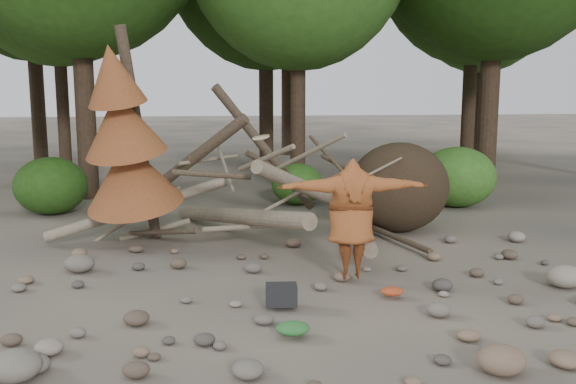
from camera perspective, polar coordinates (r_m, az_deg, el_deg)
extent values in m
plane|color=#514C44|center=(9.86, 2.12, -9.47)|extent=(120.00, 120.00, 0.00)
ellipsoid|color=#332619|center=(14.28, 9.85, 0.42)|extent=(2.20, 1.87, 1.98)
cylinder|color=gray|center=(13.19, -4.63, -2.15)|extent=(2.61, 5.11, 1.08)
cylinder|color=gray|center=(13.79, 2.77, -0.14)|extent=(3.18, 3.71, 1.90)
cylinder|color=brown|center=(13.95, -9.74, 1.92)|extent=(3.08, 1.91, 2.49)
cylinder|color=gray|center=(13.38, 6.63, -2.90)|extent=(1.13, 4.98, 0.43)
cylinder|color=brown|center=(14.13, -2.02, 3.77)|extent=(2.39, 1.03, 2.89)
cylinder|color=gray|center=(13.54, -13.17, -1.43)|extent=(3.71, 0.86, 1.20)
cylinder|color=#4C3F30|center=(13.09, -11.17, -3.52)|extent=(1.52, 1.70, 0.49)
cylinder|color=gray|center=(13.92, 0.19, -0.46)|extent=(1.57, 0.85, 0.69)
cylinder|color=#4C3F30|center=(14.62, 6.20, 1.55)|extent=(1.92, 1.25, 1.10)
cylinder|color=gray|center=(13.53, -5.61, 2.20)|extent=(0.37, 1.42, 0.85)
cylinder|color=#4C3F30|center=(13.29, 9.43, -3.93)|extent=(0.79, 2.54, 0.12)
cylinder|color=gray|center=(12.64, -3.62, -3.12)|extent=(1.78, 1.11, 0.29)
cylinder|color=#4C3F30|center=(13.14, -13.08, 4.86)|extent=(0.67, 1.13, 4.35)
cone|color=brown|center=(12.92, -13.81, 1.63)|extent=(2.06, 2.13, 1.86)
cone|color=brown|center=(12.63, -14.57, 5.99)|extent=(1.71, 1.78, 1.65)
cone|color=brown|center=(12.45, -15.30, 10.06)|extent=(1.23, 1.30, 1.41)
cylinder|color=#38281C|center=(19.10, -17.86, 12.86)|extent=(0.56, 0.56, 8.96)
cylinder|color=#38281C|center=(18.58, 0.89, 10.60)|extent=(0.44, 0.44, 7.14)
cylinder|color=#38281C|center=(20.86, 17.70, 13.21)|extent=(0.60, 0.60, 9.45)
cylinder|color=#38281C|center=(23.28, -19.55, 10.35)|extent=(0.42, 0.42, 7.56)
cylinder|color=#38281C|center=(23.52, -1.98, 12.06)|extent=(0.52, 0.52, 8.54)
cylinder|color=#38281C|center=(24.89, 15.93, 11.08)|extent=(0.50, 0.50, 8.12)
cylinder|color=#38281C|center=(30.22, -21.63, 11.89)|extent=(0.62, 0.62, 9.66)
cylinder|color=#38281C|center=(29.94, -0.07, 11.70)|extent=(0.54, 0.54, 8.75)
cylinder|color=#38281C|center=(31.76, 16.67, 10.36)|extent=(0.46, 0.46, 7.84)
ellipsoid|color=#234A13|center=(17.09, -20.34, 0.52)|extent=(1.80, 1.80, 1.44)
ellipsoid|color=#2E5E1B|center=(17.36, 0.82, 0.71)|extent=(1.40, 1.40, 1.12)
ellipsoid|color=#396F22|center=(17.61, 14.85, 1.31)|extent=(2.00, 2.00, 1.60)
imported|color=brown|center=(10.44, 5.66, -2.36)|extent=(2.46, 0.79, 1.97)
cylinder|color=tan|center=(9.51, -2.42, 4.87)|extent=(0.33, 0.34, 0.10)
cube|color=black|center=(9.39, -0.60, -9.46)|extent=(0.47, 0.33, 0.30)
ellipsoid|color=#29682E|center=(8.39, 0.44, -12.34)|extent=(0.44, 0.36, 0.16)
ellipsoid|color=#A43C1C|center=(9.97, 9.24, -8.98)|extent=(0.35, 0.29, 0.13)
ellipsoid|color=slate|center=(7.84, -23.14, -14.02)|extent=(0.58, 0.52, 0.35)
ellipsoid|color=#775E4A|center=(7.79, 18.44, -13.97)|extent=(0.55, 0.49, 0.33)
ellipsoid|color=gray|center=(11.25, 23.39, -6.90)|extent=(0.60, 0.54, 0.36)
ellipsoid|color=#685F57|center=(11.73, -18.05, -6.05)|extent=(0.52, 0.47, 0.31)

